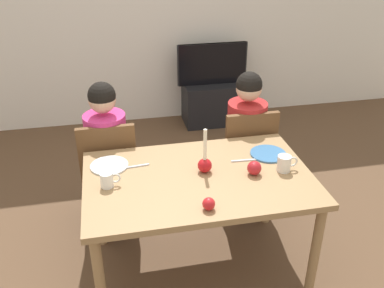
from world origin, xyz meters
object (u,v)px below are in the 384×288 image
(chair_left, at_px, (109,168))
(person_left_child, at_px, (108,159))
(dining_table, at_px, (199,187))
(candle_centerpiece, at_px, (205,163))
(plate_right, at_px, (268,154))
(person_right_child, at_px, (245,146))
(chair_right, at_px, (246,154))
(tv, at_px, (212,64))
(apple_by_left_plate, at_px, (209,204))
(tv_stand, at_px, (211,103))
(mug_left, at_px, (107,180))
(mug_right, at_px, (285,163))
(apple_near_candle, at_px, (254,168))
(plate_left, at_px, (109,166))

(chair_left, xyz_separation_m, person_left_child, (0.00, 0.03, 0.06))
(dining_table, height_order, candle_centerpiece, candle_centerpiece)
(chair_left, height_order, plate_right, chair_left)
(chair_left, distance_m, plate_right, 1.17)
(person_right_child, height_order, candle_centerpiece, person_right_child)
(chair_right, relative_size, person_left_child, 0.77)
(tv, height_order, apple_by_left_plate, tv)
(person_right_child, xyz_separation_m, tv_stand, (0.15, 1.66, -0.33))
(mug_left, relative_size, mug_right, 0.90)
(candle_centerpiece, height_order, mug_left, candle_centerpiece)
(chair_right, xyz_separation_m, apple_near_candle, (-0.18, -0.65, 0.28))
(chair_right, height_order, person_left_child, person_left_child)
(plate_left, bearing_deg, person_left_child, 91.19)
(tv_stand, xyz_separation_m, plate_right, (-0.15, -2.13, 0.52))
(apple_near_candle, bearing_deg, chair_left, 143.48)
(plate_right, distance_m, apple_near_candle, 0.28)
(chair_right, xyz_separation_m, candle_centerpiece, (-0.47, -0.56, 0.30))
(chair_left, height_order, apple_near_candle, chair_left)
(mug_left, bearing_deg, mug_right, -2.05)
(dining_table, xyz_separation_m, tv, (0.67, 2.30, 0.04))
(candle_centerpiece, height_order, plate_left, candle_centerpiece)
(person_left_child, relative_size, plate_left, 4.85)
(chair_right, distance_m, person_left_child, 1.06)
(person_right_child, xyz_separation_m, apple_near_candle, (-0.18, -0.69, 0.23))
(person_right_child, xyz_separation_m, plate_left, (-1.05, -0.41, 0.19))
(dining_table, xyz_separation_m, tv_stand, (0.67, 2.30, -0.43))
(mug_left, distance_m, apple_by_left_plate, 0.63)
(candle_centerpiece, bearing_deg, plate_right, 14.91)
(mug_right, bearing_deg, person_right_child, 91.78)
(candle_centerpiece, xyz_separation_m, apple_near_candle, (0.29, -0.09, -0.02))
(candle_centerpiece, relative_size, apple_near_candle, 3.30)
(plate_left, distance_m, mug_left, 0.24)
(chair_right, bearing_deg, person_right_child, 90.00)
(plate_left, distance_m, apple_by_left_plate, 0.77)
(person_left_child, distance_m, plate_right, 1.17)
(person_right_child, height_order, apple_near_candle, person_right_child)
(chair_right, distance_m, tv, 1.71)
(chair_left, bearing_deg, dining_table, -48.24)
(candle_centerpiece, bearing_deg, person_left_child, 134.79)
(tv, relative_size, mug_left, 6.54)
(plate_left, relative_size, apple_near_candle, 2.71)
(chair_left, bearing_deg, person_left_child, 90.00)
(person_left_child, bearing_deg, person_right_child, 0.00)
(person_right_child, height_order, mug_right, person_right_child)
(chair_right, bearing_deg, dining_table, -130.49)
(chair_right, bearing_deg, candle_centerpiece, -129.85)
(person_right_child, distance_m, apple_by_left_plate, 1.14)
(tv, height_order, candle_centerpiece, candle_centerpiece)
(tv, distance_m, plate_right, 2.14)
(chair_left, distance_m, apple_near_candle, 1.13)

